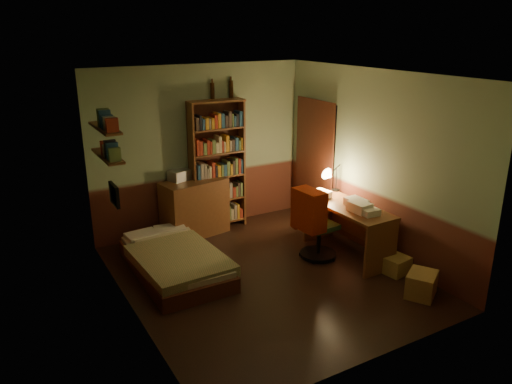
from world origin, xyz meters
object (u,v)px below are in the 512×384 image
office_chair (319,223)px  mini_stereo (179,175)px  cardboard_box_a (421,284)px  bed (174,253)px  desk_lamp (337,172)px  cardboard_box_b (397,265)px  desk (348,231)px  dresser (195,208)px  bookshelf (218,166)px

office_chair → mini_stereo: bearing=124.2°
mini_stereo → cardboard_box_a: mini_stereo is taller
bed → cardboard_box_a: size_ratio=4.62×
desk_lamp → cardboard_box_a: desk_lamp is taller
cardboard_box_b → office_chair: bearing=122.5°
bed → desk: desk is taller
bed → desk_lamp: size_ratio=3.18×
dresser → bed: bearing=-134.9°
bed → cardboard_box_b: size_ratio=5.68×
bookshelf → desk_lamp: size_ratio=3.58×
dresser → bookshelf: 0.75m
bed → mini_stereo: 1.48m
bookshelf → cardboard_box_a: bookshelf is taller
desk_lamp → office_chair: 0.96m
cardboard_box_b → bookshelf: bearing=117.0°
mini_stereo → office_chair: (1.38, -1.74, -0.45)m
bed → dresser: 1.30m
mini_stereo → office_chair: size_ratio=0.29×
bookshelf → dresser: bearing=-165.1°
dresser → cardboard_box_b: 3.14m
desk_lamp → cardboard_box_b: size_ratio=1.79×
bed → cardboard_box_a: bearing=-40.7°
dresser → cardboard_box_a: bearing=-71.9°
office_chair → cardboard_box_a: bearing=-78.1°
dresser → mini_stereo: (-0.18, 0.12, 0.52)m
dresser → bookshelf: (0.45, 0.08, 0.59)m
desk → dresser: bearing=130.9°
bed → desk_lamp: bearing=-1.6°
dresser → cardboard_box_a: size_ratio=2.50×
mini_stereo → cardboard_box_a: size_ratio=0.75×
dresser → desk_lamp: desk_lamp is taller
bed → cardboard_box_a: (2.38, -2.07, -0.12)m
cardboard_box_b → cardboard_box_a: bearing=-105.8°
office_chair → cardboard_box_a: office_chair is taller
cardboard_box_a → mini_stereo: bearing=119.1°
office_chair → cardboard_box_a: size_ratio=2.60×
bed → bookshelf: 1.82m
office_chair → desk_lamp: bearing=32.1°
bed → bookshelf: bearing=43.8°
mini_stereo → bookshelf: bookshelf is taller
cardboard_box_a → desk: bearing=92.1°
bed → bookshelf: bookshelf is taller
office_chair → bookshelf: bearing=109.5°
bookshelf → office_chair: (0.75, -1.70, -0.52)m
bed → office_chair: office_chair is taller
bed → cardboard_box_b: (2.54, -1.50, -0.16)m
desk → desk_lamp: size_ratio=2.41×
bed → cardboard_box_b: 2.96m
bookshelf → cardboard_box_a: bearing=-65.6°
desk → office_chair: size_ratio=1.35×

